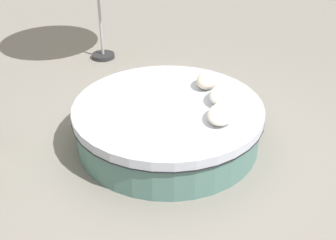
% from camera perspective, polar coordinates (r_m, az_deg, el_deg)
% --- Properties ---
extents(ground_plane, '(16.00, 16.00, 0.00)m').
position_cam_1_polar(ground_plane, '(5.74, 0.00, -2.93)').
color(ground_plane, gray).
extents(round_bed, '(2.49, 2.49, 0.57)m').
position_cam_1_polar(round_bed, '(5.58, 0.00, -0.44)').
color(round_bed, '#4C726B').
rests_on(round_bed, ground_plane).
extents(throw_pillow_0, '(0.52, 0.34, 0.17)m').
position_cam_1_polar(throw_pillow_0, '(5.12, 7.32, 0.86)').
color(throw_pillow_0, silver).
rests_on(throw_pillow_0, round_bed).
extents(throw_pillow_1, '(0.51, 0.34, 0.20)m').
position_cam_1_polar(throw_pillow_1, '(5.51, 7.47, 3.42)').
color(throw_pillow_1, white).
rests_on(throw_pillow_1, round_bed).
extents(throw_pillow_2, '(0.41, 0.29, 0.21)m').
position_cam_1_polar(throw_pillow_2, '(5.87, 5.33, 5.39)').
color(throw_pillow_2, beige).
rests_on(throw_pillow_2, round_bed).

